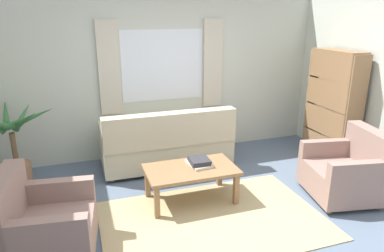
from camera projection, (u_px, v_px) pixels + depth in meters
The scene contains 11 objects.
ground_plane at pixel (213, 220), 3.96m from camera, with size 6.24×6.24×0.00m, color slate.
wall_back at pixel (162, 74), 5.60m from camera, with size 5.32×0.12×2.60m, color beige.
window_with_curtains at pixel (163, 66), 5.48m from camera, with size 1.98×0.07×1.40m.
area_rug at pixel (213, 220), 3.96m from camera, with size 2.47×1.61×0.01m, color tan.
couch at pixel (167, 144), 5.24m from camera, with size 1.90×0.82×0.92m.
armchair_left at pixel (41, 227), 3.23m from camera, with size 0.92×0.93×0.88m.
armchair_right at pixel (348, 171), 4.37m from camera, with size 0.96×0.98×0.88m.
coffee_table at pixel (191, 172), 4.28m from camera, with size 1.10×0.64×0.44m.
book_stack_on_table at pixel (199, 162), 4.33m from camera, with size 0.28×0.36×0.09m.
potted_plant at pixel (13, 145), 4.64m from camera, with size 1.20×1.19×1.24m.
bookshelf at pixel (333, 107), 5.33m from camera, with size 0.30×0.94×1.72m.
Camera 1 is at (-1.32, -3.19, 2.23)m, focal length 32.87 mm.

